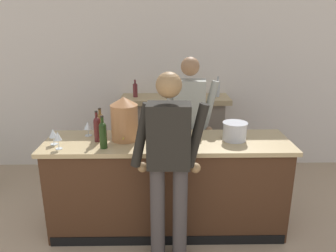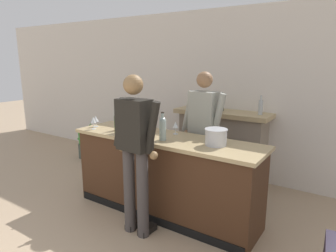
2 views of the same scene
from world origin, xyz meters
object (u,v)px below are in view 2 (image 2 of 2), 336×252
(wine_glass_by_dispenser, at_px, (96,119))
(fireplace_stone, at_px, (222,145))
(wine_glass_mid_counter, at_px, (123,119))
(wine_glass_front_left, at_px, (93,120))
(wine_bottle_merlot_tall, at_px, (163,128))
(wine_bottle_burgundy_dark, at_px, (131,118))
(person_customer, at_px, (135,149))
(person_bartender, at_px, (203,132))
(potted_plant_corner, at_px, (85,143))
(wine_bottle_chardonnay_pale, at_px, (117,122))
(wine_bottle_rose_blush, at_px, (122,119))
(ice_bucket_steel, at_px, (216,137))
(copper_dispenser, at_px, (139,115))
(wine_glass_back_row, at_px, (175,125))

(wine_glass_by_dispenser, bearing_deg, fireplace_stone, 50.90)
(wine_glass_mid_counter, height_order, wine_glass_front_left, wine_glass_front_left)
(fireplace_stone, bearing_deg, wine_bottle_merlot_tall, -92.29)
(wine_bottle_merlot_tall, height_order, wine_bottle_burgundy_dark, wine_bottle_merlot_tall)
(wine_glass_mid_counter, bearing_deg, wine_glass_front_left, -118.23)
(person_customer, distance_m, person_bartender, 1.12)
(potted_plant_corner, distance_m, wine_glass_by_dispenser, 1.98)
(wine_bottle_chardonnay_pale, bearing_deg, person_bartender, 39.39)
(wine_bottle_rose_blush, relative_size, wine_bottle_burgundy_dark, 1.07)
(ice_bucket_steel, xyz_separation_m, wine_bottle_chardonnay_pale, (-1.30, -0.20, 0.05))
(potted_plant_corner, height_order, wine_bottle_chardonnay_pale, wine_bottle_chardonnay_pale)
(person_bartender, bearing_deg, fireplace_stone, 97.85)
(person_bartender, xyz_separation_m, wine_bottle_merlot_tall, (-0.19, -0.67, 0.17))
(person_bartender, relative_size, wine_glass_mid_counter, 11.56)
(wine_bottle_chardonnay_pale, bearing_deg, fireplace_stone, 65.59)
(fireplace_stone, distance_m, wine_glass_by_dispenser, 2.06)
(fireplace_stone, height_order, copper_dispenser, copper_dispenser)
(potted_plant_corner, distance_m, wine_glass_mid_counter, 2.09)
(fireplace_stone, xyz_separation_m, ice_bucket_steel, (0.55, -1.44, 0.53))
(potted_plant_corner, relative_size, wine_glass_by_dispenser, 4.63)
(fireplace_stone, height_order, wine_glass_mid_counter, fireplace_stone)
(copper_dispenser, height_order, wine_bottle_burgundy_dark, copper_dispenser)
(person_customer, relative_size, wine_glass_back_row, 11.30)
(person_bartender, distance_m, wine_glass_front_left, 1.49)
(potted_plant_corner, distance_m, wine_bottle_rose_blush, 2.28)
(wine_bottle_burgundy_dark, relative_size, wine_glass_mid_counter, 1.90)
(fireplace_stone, bearing_deg, person_bartender, -82.15)
(person_bartender, distance_m, ice_bucket_steel, 0.68)
(ice_bucket_steel, relative_size, wine_bottle_burgundy_dark, 0.85)
(wine_bottle_burgundy_dark, bearing_deg, wine_glass_by_dispenser, -146.96)
(fireplace_stone, xyz_separation_m, wine_bottle_merlot_tall, (-0.06, -1.59, 0.59))
(person_customer, bearing_deg, wine_bottle_chardonnay_pale, 148.46)
(wine_bottle_burgundy_dark, bearing_deg, ice_bucket_steel, -7.03)
(person_bartender, height_order, ice_bucket_steel, person_bartender)
(person_bartender, distance_m, wine_bottle_merlot_tall, 0.72)
(ice_bucket_steel, bearing_deg, wine_glass_back_row, 165.10)
(fireplace_stone, bearing_deg, wine_glass_by_dispenser, -129.10)
(wine_glass_mid_counter, bearing_deg, wine_glass_back_row, 1.17)
(copper_dispenser, bearing_deg, wine_bottle_rose_blush, -171.58)
(wine_bottle_rose_blush, relative_size, wine_glass_by_dispenser, 2.00)
(potted_plant_corner, relative_size, copper_dispenser, 1.64)
(wine_glass_by_dispenser, height_order, wine_glass_back_row, wine_glass_back_row)
(fireplace_stone, xyz_separation_m, wine_glass_by_dispenser, (-1.25, -1.54, 0.54))
(wine_bottle_merlot_tall, height_order, wine_bottle_rose_blush, wine_bottle_merlot_tall)
(fireplace_stone, bearing_deg, ice_bucket_steel, -69.08)
(wine_glass_mid_counter, bearing_deg, potted_plant_corner, 156.04)
(person_customer, xyz_separation_m, wine_glass_front_left, (-1.04, 0.36, 0.14))
(wine_bottle_rose_blush, distance_m, wine_bottle_chardonnay_pale, 0.21)
(wine_glass_back_row, bearing_deg, ice_bucket_steel, -14.90)
(wine_bottle_burgundy_dark, xyz_separation_m, wine_glass_front_left, (-0.33, -0.39, -0.01))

